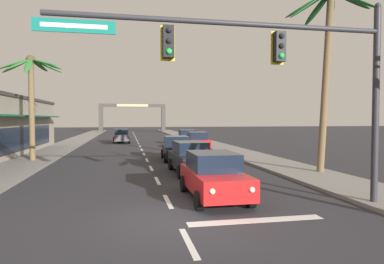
{
  "coord_description": "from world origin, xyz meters",
  "views": [
    {
      "loc": [
        -1.42,
        -9.54,
        2.9
      ],
      "look_at": [
        2.03,
        8.0,
        2.2
      ],
      "focal_mm": 31.43,
      "sensor_mm": 36.0,
      "label": 1
    }
  ],
  "objects": [
    {
      "name": "traffic_signal_mast",
      "position": [
        3.3,
        0.2,
        4.66
      ],
      "size": [
        10.69,
        0.41,
        6.7
      ],
      "color": "#2D2D33",
      "rests_on": "ground"
    },
    {
      "name": "palm_left_second",
      "position": [
        -7.59,
        14.57,
        5.25
      ],
      "size": [
        3.96,
        3.84,
        7.13
      ],
      "color": "brown",
      "rests_on": "ground"
    },
    {
      "name": "sedan_fifth_in_queue",
      "position": [
        2.04,
        13.84,
        0.85
      ],
      "size": [
        2.07,
        4.5,
        1.68
      ],
      "color": "black",
      "rests_on": "ground"
    },
    {
      "name": "sidewalk_left",
      "position": [
        -7.8,
        20.0,
        0.07
      ],
      "size": [
        3.2,
        110.0,
        0.14
      ],
      "primitive_type": "cube",
      "color": "gray",
      "rests_on": "ground"
    },
    {
      "name": "lane_markings",
      "position": [
        0.44,
        19.25,
        0.0
      ],
      "size": [
        4.28,
        86.43,
        0.01
      ],
      "color": "silver",
      "rests_on": "ground"
    },
    {
      "name": "palm_right_second",
      "position": [
        8.92,
        6.38,
        6.99
      ],
      "size": [
        4.7,
        4.69,
        9.77
      ],
      "color": "brown",
      "rests_on": "ground"
    },
    {
      "name": "sedan_lead_at_stop_bar",
      "position": [
        1.68,
        2.19,
        0.85
      ],
      "size": [
        1.95,
        4.45,
        1.68
      ],
      "color": "red",
      "rests_on": "ground"
    },
    {
      "name": "sedan_parked_mid_kerb",
      "position": [
        5.22,
        27.1,
        0.85
      ],
      "size": [
        2.02,
        4.48,
        1.68
      ],
      "color": "silver",
      "rests_on": "ground"
    },
    {
      "name": "sedan_parked_nearest_kerb",
      "position": [
        5.06,
        20.84,
        0.85
      ],
      "size": [
        2.07,
        4.5,
        1.68
      ],
      "color": "red",
      "rests_on": "ground"
    },
    {
      "name": "town_gateway_arch",
      "position": [
        0.0,
        65.68,
        4.05
      ],
      "size": [
        14.47,
        0.9,
        6.21
      ],
      "color": "#423D38",
      "rests_on": "ground"
    },
    {
      "name": "sedan_oncoming_far",
      "position": [
        -2.02,
        31.65,
        0.85
      ],
      "size": [
        2.09,
        4.5,
        1.68
      ],
      "color": "#4C515B",
      "rests_on": "ground"
    },
    {
      "name": "ground_plane",
      "position": [
        0.0,
        0.0,
        0.0
      ],
      "size": [
        220.0,
        220.0,
        0.0
      ],
      "primitive_type": "plane",
      "color": "#2D2D33"
    },
    {
      "name": "sedan_third_in_queue",
      "position": [
        1.96,
        8.01,
        0.85
      ],
      "size": [
        2.06,
        4.49,
        1.68
      ],
      "color": "black",
      "rests_on": "ground"
    },
    {
      "name": "sidewalk_right",
      "position": [
        7.8,
        20.0,
        0.07
      ],
      "size": [
        3.2,
        110.0,
        0.14
      ],
      "primitive_type": "cube",
      "color": "gray",
      "rests_on": "ground"
    }
  ]
}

